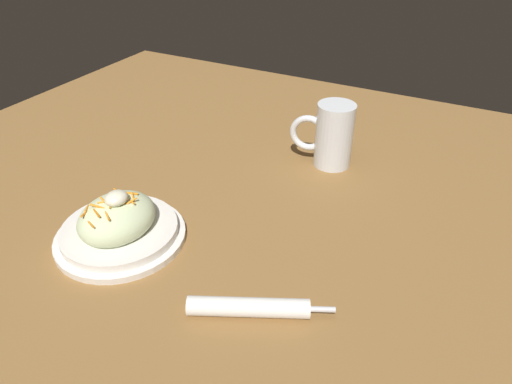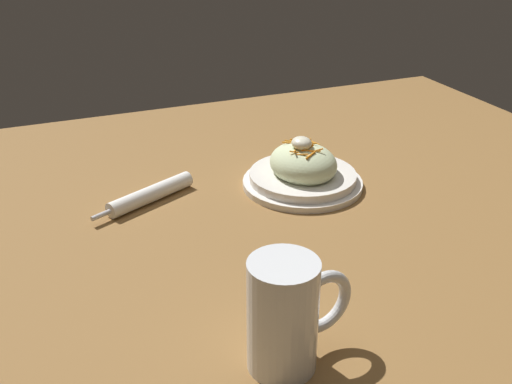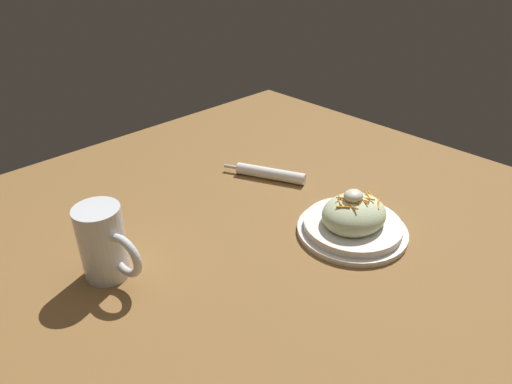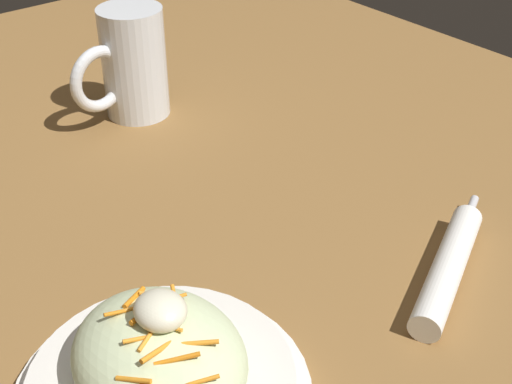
# 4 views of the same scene
# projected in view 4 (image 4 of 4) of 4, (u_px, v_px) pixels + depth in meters

# --- Properties ---
(ground_plane) EXTENTS (1.43, 1.43, 0.00)m
(ground_plane) POSITION_uv_depth(u_px,v_px,m) (105.00, 260.00, 0.67)
(ground_plane) COLOR olive
(salad_plate) EXTENTS (0.22, 0.22, 0.10)m
(salad_plate) POSITION_uv_depth(u_px,v_px,m) (161.00, 373.00, 0.52)
(salad_plate) COLOR white
(salad_plate) RESTS_ON ground_plane
(beer_mug) EXTENTS (0.08, 0.14, 0.14)m
(beer_mug) POSITION_uv_depth(u_px,v_px,m) (133.00, 68.00, 0.89)
(beer_mug) COLOR white
(beer_mug) RESTS_ON ground_plane
(napkin_roll) EXTENTS (0.11, 0.20, 0.03)m
(napkin_roll) POSITION_uv_depth(u_px,v_px,m) (448.00, 266.00, 0.64)
(napkin_roll) COLOR white
(napkin_roll) RESTS_ON ground_plane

